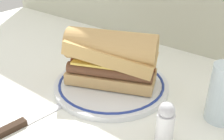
% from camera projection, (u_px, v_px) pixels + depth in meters
% --- Properties ---
extents(ground_plane, '(1.50, 1.50, 0.00)m').
position_uv_depth(ground_plane, '(103.00, 92.00, 0.61)').
color(ground_plane, white).
extents(plate, '(0.26, 0.26, 0.01)m').
position_uv_depth(plate, '(112.00, 84.00, 0.62)').
color(plate, white).
rests_on(plate, ground_plane).
extents(sausage_sandwich, '(0.22, 0.15, 0.12)m').
position_uv_depth(sausage_sandwich, '(112.00, 57.00, 0.59)').
color(sausage_sandwich, tan).
rests_on(sausage_sandwich, plate).
extents(drinking_glass, '(0.06, 0.06, 0.11)m').
position_uv_depth(drinking_glass, '(224.00, 97.00, 0.50)').
color(drinking_glass, silver).
rests_on(drinking_glass, ground_plane).
extents(salt_shaker, '(0.03, 0.03, 0.08)m').
position_uv_depth(salt_shaker, '(165.00, 122.00, 0.45)').
color(salt_shaker, white).
rests_on(salt_shaker, ground_plane).
extents(butter_knife, '(0.03, 0.14, 0.01)m').
position_uv_depth(butter_knife, '(26.00, 121.00, 0.51)').
color(butter_knife, silver).
rests_on(butter_knife, ground_plane).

